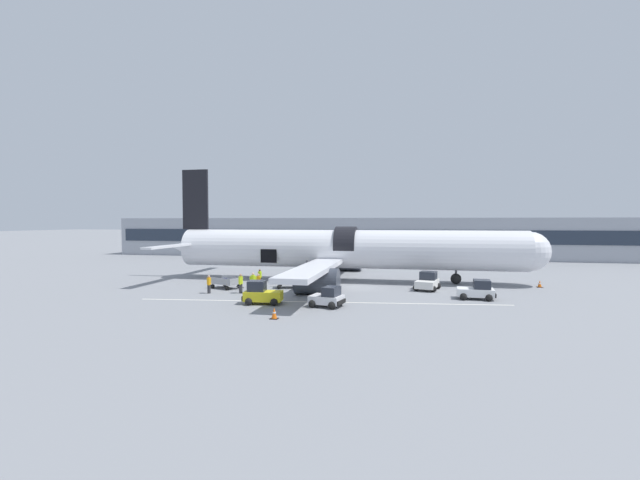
{
  "coord_description": "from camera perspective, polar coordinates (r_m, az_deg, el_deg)",
  "views": [
    {
      "loc": [
        4.89,
        -39.93,
        6.18
      ],
      "look_at": [
        -3.38,
        0.41,
        4.4
      ],
      "focal_mm": 24.0,
      "sensor_mm": 36.0,
      "label": 1
    }
  ],
  "objects": [
    {
      "name": "terminal_strip",
      "position": [
        76.16,
        7.9,
        0.36
      ],
      "size": [
        94.91,
        10.86,
        6.77
      ],
      "color": "#9EA3AD",
      "rests_on": "ground_plane"
    },
    {
      "name": "apron_marking_line",
      "position": [
        33.12,
        0.14,
        -8.27
      ],
      "size": [
        28.46,
        3.46,
        0.01
      ],
      "color": "silver",
      "rests_on": "ground_plane"
    },
    {
      "name": "baggage_cart_loading",
      "position": [
        40.58,
        -12.3,
        -5.64
      ],
      "size": [
        3.62,
        2.53,
        1.03
      ],
      "color": "#999BA0",
      "rests_on": "ground_plane"
    },
    {
      "name": "baggage_tug_mid",
      "position": [
        40.09,
        14.13,
        -5.45
      ],
      "size": [
        2.56,
        3.38,
        1.62
      ],
      "color": "silver",
      "rests_on": "ground_plane"
    },
    {
      "name": "safety_cone_engine_left",
      "position": [
        27.66,
        -6.12,
        -9.71
      ],
      "size": [
        0.5,
        0.5,
        0.74
      ],
      "color": "black",
      "rests_on": "ground_plane"
    },
    {
      "name": "ground_crew_helper",
      "position": [
        37.61,
        -10.53,
        -5.67
      ],
      "size": [
        0.42,
        0.58,
        1.67
      ],
      "color": "#2D2D33",
      "rests_on": "ground_plane"
    },
    {
      "name": "baggage_tug_spare",
      "position": [
        31.28,
        1.04,
        -7.74
      ],
      "size": [
        2.63,
        2.44,
        1.48
      ],
      "color": "silver",
      "rests_on": "ground_plane"
    },
    {
      "name": "ground_crew_driver",
      "position": [
        37.32,
        -8.92,
        -5.61
      ],
      "size": [
        0.58,
        0.58,
        1.8
      ],
      "color": "#2D2D33",
      "rests_on": "ground_plane"
    },
    {
      "name": "ground_crew_loader_a",
      "position": [
        38.16,
        -14.59,
        -5.68
      ],
      "size": [
        0.46,
        0.53,
        1.56
      ],
      "color": "#2D2D33",
      "rests_on": "ground_plane"
    },
    {
      "name": "safety_cone_nose",
      "position": [
        45.28,
        27.25,
        -5.25
      ],
      "size": [
        0.52,
        0.52,
        0.66
      ],
      "color": "black",
      "rests_on": "ground_plane"
    },
    {
      "name": "suitcase_on_tarmac_upright",
      "position": [
        40.36,
        -9.02,
        -5.93
      ],
      "size": [
        0.52,
        0.39,
        0.7
      ],
      "color": "black",
      "rests_on": "ground_plane"
    },
    {
      "name": "baggage_tug_rear",
      "position": [
        32.57,
        -7.8,
        -7.16
      ],
      "size": [
        3.03,
        2.08,
        1.74
      ],
      "color": "yellow",
      "rests_on": "ground_plane"
    },
    {
      "name": "baggage_cart_queued",
      "position": [
        40.07,
        -4.01,
        -5.64
      ],
      "size": [
        3.44,
        2.33,
        1.05
      ],
      "color": "#B7BABF",
      "rests_on": "ground_plane"
    },
    {
      "name": "ground_crew_loader_b",
      "position": [
        41.88,
        -8.03,
        -4.89
      ],
      "size": [
        0.49,
        0.52,
        1.57
      ],
      "color": "#2D2D33",
      "rests_on": "ground_plane"
    },
    {
      "name": "ground_plane",
      "position": [
        40.7,
        4.58,
        -6.26
      ],
      "size": [
        500.0,
        500.0,
        0.0
      ],
      "primitive_type": "plane",
      "color": "gray"
    },
    {
      "name": "airplane",
      "position": [
        44.49,
        2.89,
        -1.34
      ],
      "size": [
        39.52,
        34.22,
        11.92
      ],
      "color": "silver",
      "rests_on": "ground_plane"
    },
    {
      "name": "baggage_tug_lead",
      "position": [
        36.44,
        20.22,
        -6.37
      ],
      "size": [
        2.98,
        2.24,
        1.55
      ],
      "color": "white",
      "rests_on": "ground_plane"
    },
    {
      "name": "ground_crew_supervisor",
      "position": [
        38.2,
        -8.21,
        -5.59
      ],
      "size": [
        0.52,
        0.5,
        1.58
      ],
      "color": "#2D2D33",
      "rests_on": "ground_plane"
    }
  ]
}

